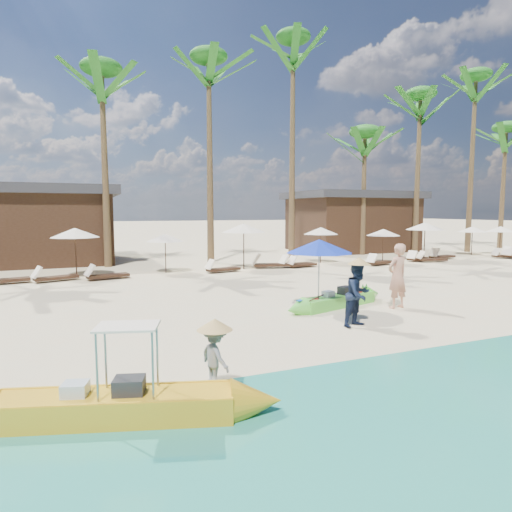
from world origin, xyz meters
name	(u,v)px	position (x,y,z in m)	size (l,w,h in m)	color
ground	(286,329)	(0.00, 0.00, 0.00)	(240.00, 240.00, 0.00)	beige
wet_sand_strip	(444,420)	(0.00, -5.00, 0.00)	(240.00, 4.50, 0.01)	tan
green_canoe	(337,300)	(2.56, 1.66, 0.20)	(4.50, 1.56, 0.59)	#59CF3F
yellow_canoe	(114,406)	(-4.25, -3.28, 0.22)	(5.10, 1.83, 1.36)	gold
tourist	(397,276)	(4.11, 0.83, 0.98)	(0.71, 0.47, 1.95)	tan
vendor_green	(358,294)	(1.81, -0.44, 0.82)	(0.80, 0.62, 1.64)	#121B32
vendor_yellow	(215,356)	(-2.74, -3.09, 0.66)	(0.62, 0.36, 0.96)	gray
blue_umbrella	(319,246)	(1.79, 1.47, 1.89)	(1.95, 1.95, 2.09)	#99999E
resort_parasol_4	(75,233)	(-4.87, 11.17, 1.96)	(2.11, 2.11, 2.17)	#342015
lounger_4_left	(2,279)	(-7.62, 10.12, 0.21)	(1.90, 0.91, 0.62)	#342015
lounger_4_right	(53,277)	(-5.76, 10.10, 0.20)	(1.86, 1.08, 0.60)	#342015
resort_parasol_5	(165,238)	(-0.97, 10.88, 1.66)	(1.79, 1.79, 1.84)	#342015
lounger_5_left	(105,275)	(-3.74, 9.84, 0.20)	(1.88, 0.94, 0.61)	#342015
resort_parasol_6	(244,228)	(2.91, 10.72, 2.07)	(2.23, 2.23, 2.30)	#342015
lounger_6_left	(221,268)	(1.50, 10.03, 0.19)	(1.77, 0.84, 0.58)	#342015
lounger_6_right	(269,264)	(4.25, 10.56, 0.22)	(2.05, 1.09, 0.67)	#342015
resort_parasol_7	(321,231)	(7.79, 11.46, 1.81)	(1.95, 1.95, 2.01)	#342015
lounger_7_left	(301,264)	(5.86, 10.19, 0.19)	(1.69, 0.75, 0.55)	#342015
lounger_7_right	(294,263)	(5.59, 10.42, 0.20)	(1.82, 0.70, 0.60)	#342015
resort_parasol_8	(383,232)	(10.98, 10.07, 1.73)	(1.86, 1.86, 1.92)	#342015
lounger_8_left	(379,262)	(10.18, 9.39, 0.19)	(1.79, 0.92, 0.58)	#342015
resort_parasol_9	(425,226)	(13.91, 10.02, 2.04)	(2.19, 2.19, 2.26)	#342015
lounger_9_left	(417,258)	(13.45, 10.11, 0.19)	(1.75, 1.06, 0.57)	#342015
lounger_9_right	(430,259)	(13.88, 9.49, 0.19)	(1.75, 0.96, 0.57)	#342015
resort_parasol_10	(473,229)	(19.43, 11.55, 1.71)	(1.84, 1.84, 1.90)	#342015
lounger_10_left	(441,256)	(15.47, 10.28, 0.21)	(1.94, 0.84, 0.64)	#342015
lounger_10_right	(504,255)	(19.63, 9.35, 0.18)	(1.68, 0.79, 0.55)	#342015
resort_parasol_11	(501,229)	(21.37, 11.01, 1.71)	(1.84, 1.84, 1.90)	#342015
palm_3	(102,98)	(-3.36, 14.27, 8.58)	(2.08, 2.08, 10.52)	brown
palm_4	(209,91)	(2.15, 14.01, 9.45)	(2.08, 2.08, 11.70)	brown
palm_5	(293,78)	(7.45, 14.38, 10.82)	(2.08, 2.08, 13.60)	brown
palm_6	(365,148)	(12.84, 14.52, 7.05)	(2.08, 2.08, 8.51)	brown
palm_7	(420,119)	(16.57, 13.68, 8.99)	(2.08, 2.08, 11.08)	brown
palm_8	(475,106)	(21.07, 13.33, 10.18)	(2.08, 2.08, 12.70)	brown
palm_9	(506,145)	(26.21, 14.81, 8.06)	(2.08, 2.08, 9.82)	brown
pavilion_west	(14,224)	(-8.00, 17.50, 2.19)	(10.80, 6.60, 4.30)	#342015
pavilion_east	(351,221)	(14.00, 17.50, 2.20)	(8.80, 6.60, 4.30)	#342015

